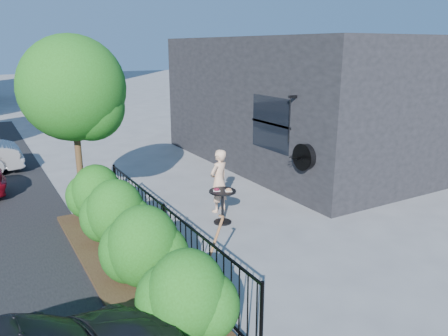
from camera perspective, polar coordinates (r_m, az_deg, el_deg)
ground at (r=8.73m, az=1.63°, el=-9.76°), size 120.00×120.00×0.00m
shop_building at (r=14.88m, az=10.80°, el=8.66°), size 6.22×9.00×4.00m
fence at (r=7.88m, az=-7.77°, el=-8.34°), size 0.05×6.05×1.10m
planting_bed at (r=7.90m, az=-12.44°, el=-12.71°), size 1.30×6.00×0.08m
shrubs at (r=7.73m, az=-12.25°, el=-7.93°), size 1.10×5.60×1.24m
patio_tree at (r=9.70m, az=-18.70°, el=9.04°), size 2.20×2.20×3.94m
cafe_table at (r=9.48m, az=-0.19°, el=-4.29°), size 0.59×0.59×0.79m
woman at (r=10.08m, az=-0.68°, el=-1.69°), size 0.63×0.53×1.48m
shovel at (r=6.95m, az=-1.83°, el=-11.66°), size 0.46×0.16×1.27m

